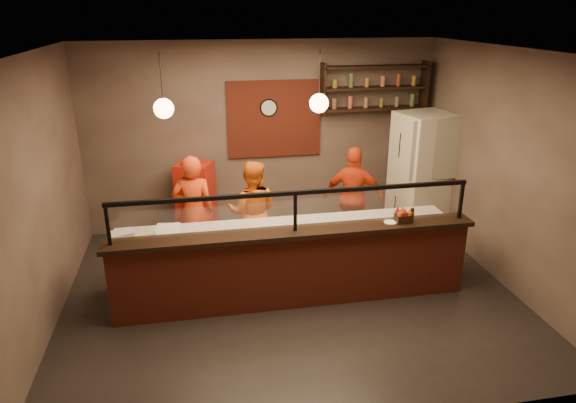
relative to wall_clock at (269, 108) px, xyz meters
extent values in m
plane|color=black|center=(-0.10, -2.46, -2.10)|extent=(6.00, 6.00, 0.00)
plane|color=#382E2B|center=(-0.10, -2.46, 1.10)|extent=(6.00, 6.00, 0.00)
plane|color=#766356|center=(-0.10, 0.04, -0.50)|extent=(6.00, 0.00, 6.00)
plane|color=#766356|center=(-3.10, -2.46, -0.50)|extent=(0.00, 5.00, 5.00)
plane|color=#766356|center=(2.90, -2.46, -0.50)|extent=(0.00, 5.00, 5.00)
plane|color=#766356|center=(-0.10, -4.96, -0.50)|extent=(6.00, 0.00, 6.00)
cube|color=maroon|center=(0.10, 0.01, -0.20)|extent=(1.60, 0.04, 1.30)
cube|color=maroon|center=(-0.10, -2.76, -1.60)|extent=(4.60, 0.25, 1.00)
cube|color=black|center=(-0.10, -2.76, -1.07)|extent=(4.70, 0.37, 0.06)
cube|color=gray|center=(-0.10, -2.26, -1.68)|extent=(4.60, 0.75, 0.85)
cube|color=beige|center=(-0.10, -2.26, -1.23)|extent=(4.60, 0.75, 0.05)
cube|color=white|center=(-0.10, -2.76, -0.79)|extent=(4.40, 0.02, 0.50)
cube|color=black|center=(-0.10, -2.76, -0.54)|extent=(4.50, 0.05, 0.05)
cube|color=black|center=(-2.32, -2.76, -0.79)|extent=(0.04, 0.04, 0.50)
cube|color=black|center=(-0.10, -2.76, -0.79)|extent=(0.04, 0.04, 0.50)
cube|color=black|center=(2.12, -2.76, -0.79)|extent=(0.04, 0.04, 0.50)
cube|color=black|center=(1.80, -0.14, -0.05)|extent=(1.80, 0.28, 0.04)
cube|color=black|center=(1.80, -0.14, 0.30)|extent=(1.80, 0.28, 0.04)
cube|color=black|center=(1.80, -0.14, 0.65)|extent=(1.80, 0.28, 0.04)
cube|color=black|center=(0.90, -0.14, 0.30)|extent=(0.04, 0.28, 0.85)
cube|color=black|center=(2.70, -0.14, 0.30)|extent=(0.04, 0.28, 0.85)
cylinder|color=black|center=(0.00, 0.00, 0.00)|extent=(0.30, 0.04, 0.30)
cylinder|color=black|center=(-1.60, -2.26, 0.80)|extent=(0.01, 0.01, 0.60)
sphere|color=#FDBD8B|center=(-1.60, -2.26, 0.45)|extent=(0.24, 0.24, 0.24)
cylinder|color=black|center=(0.30, -2.26, 0.80)|extent=(0.01, 0.01, 0.60)
sphere|color=#FDBD8B|center=(0.30, -2.26, 0.45)|extent=(0.24, 0.24, 0.24)
imported|color=#EA4116|center=(-1.34, -1.35, -1.25)|extent=(0.66, 0.46, 1.71)
imported|color=orange|center=(-0.48, -1.39, -1.30)|extent=(0.90, 0.77, 1.59)
imported|color=red|center=(1.19, -1.14, -1.28)|extent=(1.05, 0.75, 1.65)
cube|color=#EBE6C7|center=(2.50, -0.78, -1.07)|extent=(1.01, 0.97, 2.07)
cube|color=red|center=(-1.30, -0.31, -1.45)|extent=(0.70, 0.67, 1.29)
cylinder|color=beige|center=(-0.36, -2.35, -1.19)|extent=(0.51, 0.51, 0.01)
cube|color=white|center=(-2.25, -2.36, -1.13)|extent=(0.34, 0.31, 0.14)
cube|color=white|center=(-1.67, -2.31, -1.13)|extent=(0.32, 0.26, 0.15)
cube|color=white|center=(-1.67, -2.49, -1.12)|extent=(0.34, 0.28, 0.15)
cylinder|color=yellow|center=(-2.08, -2.30, -1.17)|extent=(0.36, 0.10, 0.06)
cube|color=black|center=(1.33, -2.76, -0.98)|extent=(0.20, 0.16, 0.11)
cylinder|color=black|center=(1.44, -2.80, -0.94)|extent=(0.05, 0.05, 0.20)
cylinder|color=white|center=(1.16, -2.74, -1.03)|extent=(0.20, 0.20, 0.01)
camera|label=1|loc=(-1.28, -8.52, 1.57)|focal=32.00mm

